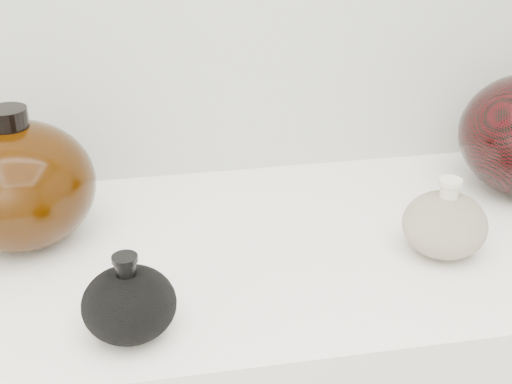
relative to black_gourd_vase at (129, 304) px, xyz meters
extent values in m
cube|color=white|center=(0.18, 0.17, -0.06)|extent=(1.20, 0.50, 0.03)
ellipsoid|color=black|center=(0.00, 0.00, 0.00)|extent=(0.14, 0.14, 0.08)
cylinder|color=black|center=(0.00, 0.00, 0.05)|extent=(0.03, 0.03, 0.03)
cylinder|color=black|center=(0.00, 0.00, 0.06)|extent=(0.04, 0.04, 0.01)
ellipsoid|color=beige|center=(0.43, 0.10, 0.00)|extent=(0.12, 0.12, 0.09)
cylinder|color=beige|center=(0.43, 0.10, 0.05)|extent=(0.03, 0.03, 0.03)
cylinder|color=beige|center=(0.43, 0.10, 0.07)|extent=(0.03, 0.03, 0.01)
ellipsoid|color=black|center=(-0.14, 0.24, 0.05)|extent=(0.25, 0.25, 0.18)
cylinder|color=black|center=(-0.14, 0.24, 0.14)|extent=(0.06, 0.06, 0.03)
camera|label=1|loc=(0.02, -0.68, 0.48)|focal=50.00mm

